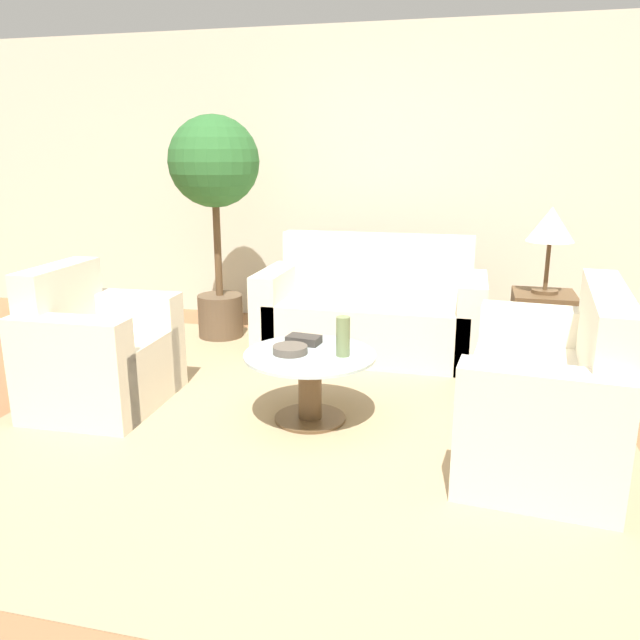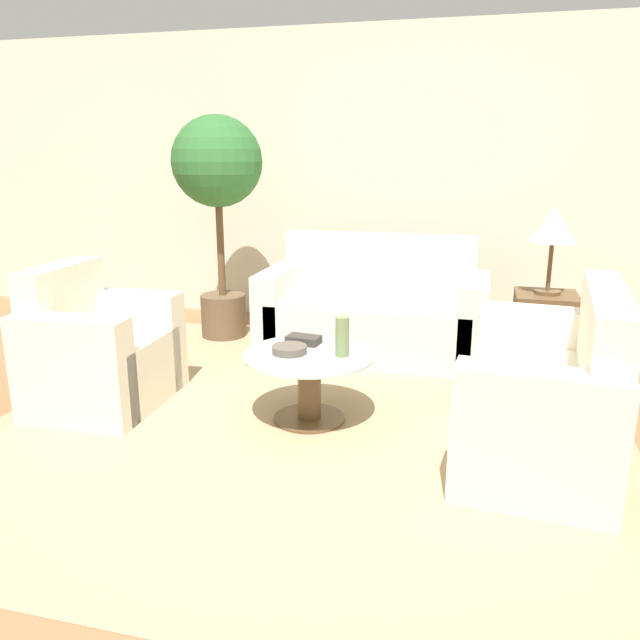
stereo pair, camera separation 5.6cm
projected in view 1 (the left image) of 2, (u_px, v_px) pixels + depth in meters
ground_plane at (259, 470)px, 3.12m from camera, size 14.00×14.00×0.00m
wall_back at (364, 180)px, 5.60m from camera, size 10.00×0.06×2.60m
rug at (310, 419)px, 3.71m from camera, size 3.61×3.61×0.01m
sofa_main at (372, 315)px, 4.89m from camera, size 1.72×0.76×0.91m
armchair at (95, 358)px, 3.87m from camera, size 0.73×0.89×0.88m
loveseat at (553, 398)px, 3.24m from camera, size 0.85×1.42×0.90m
coffee_table at (310, 377)px, 3.64m from camera, size 0.77×0.77×0.42m
side_table at (541, 333)px, 4.45m from camera, size 0.42×0.42×0.58m
table_lamp at (551, 227)px, 4.25m from camera, size 0.32×0.32×0.60m
potted_plant at (215, 181)px, 5.05m from camera, size 0.73×0.73×1.83m
vase at (343, 336)px, 3.53m from camera, size 0.08×0.08×0.23m
bowl at (290, 350)px, 3.59m from camera, size 0.20×0.20×0.05m
book_stack at (304, 340)px, 3.78m from camera, size 0.21×0.15×0.05m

